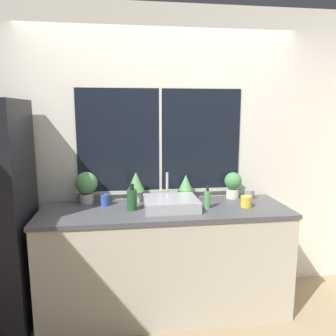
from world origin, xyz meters
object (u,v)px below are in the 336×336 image
object	(u,v)px
bottle_tall	(132,199)
mug_yellow	(246,202)
potted_plant_far_right	(233,184)
soap_bottle	(207,199)
potted_plant_center_left	(136,184)
potted_plant_far_left	(86,185)
sink	(171,203)
mug_blue	(105,200)
mug_grey	(249,194)
potted_plant_center_right	(186,186)

from	to	relation	value
bottle_tall	mug_yellow	size ratio (longest dim) A/B	2.31
potted_plant_far_right	soap_bottle	world-z (taller)	potted_plant_far_right
potted_plant_center_left	bottle_tall	bearing A→B (deg)	-99.99
potted_plant_far_left	potted_plant_far_right	distance (m)	1.36
mug_yellow	soap_bottle	bearing A→B (deg)	177.41
sink	soap_bottle	xyz separation A→B (m)	(0.31, -0.03, 0.03)
potted_plant_far_right	mug_blue	world-z (taller)	potted_plant_far_right
sink	potted_plant_center_left	size ratio (longest dim) A/B	1.65
potted_plant_center_left	mug_grey	size ratio (longest dim) A/B	2.96
potted_plant_far_right	mug_yellow	world-z (taller)	potted_plant_far_right
potted_plant_far_left	potted_plant_center_left	world-z (taller)	potted_plant_far_left
potted_plant_far_right	soap_bottle	xyz separation A→B (m)	(-0.33, -0.29, -0.06)
sink	potted_plant_center_left	bearing A→B (deg)	137.17
sink	potted_plant_center_left	world-z (taller)	potted_plant_center_left
mug_yellow	potted_plant_far_right	bearing A→B (deg)	92.73
potted_plant_far_left	soap_bottle	bearing A→B (deg)	-15.75
mug_blue	mug_yellow	bearing A→B (deg)	-10.36
potted_plant_far_left	potted_plant_center_right	world-z (taller)	potted_plant_far_left
potted_plant_center_right	potted_plant_far_right	distance (m)	0.46
soap_bottle	mug_grey	bearing A→B (deg)	27.54
sink	mug_grey	size ratio (longest dim) A/B	4.87
soap_bottle	bottle_tall	xyz separation A→B (m)	(-0.64, 0.03, 0.01)
potted_plant_far_left	potted_plant_far_right	size ratio (longest dim) A/B	1.16
soap_bottle	sink	bearing A→B (deg)	174.28
potted_plant_center_right	mug_grey	xyz separation A→B (m)	(0.61, -0.05, -0.08)
soap_bottle	mug_blue	distance (m)	0.90
mug_yellow	bottle_tall	bearing A→B (deg)	177.24
sink	mug_grey	world-z (taller)	sink
potted_plant_far_left	potted_plant_center_right	bearing A→B (deg)	0.00
potted_plant_far_right	soap_bottle	size ratio (longest dim) A/B	1.29
potted_plant_center_left	mug_yellow	xyz separation A→B (m)	(0.93, -0.31, -0.11)
sink	bottle_tall	xyz separation A→B (m)	(-0.33, 0.00, 0.05)
potted_plant_center_right	bottle_tall	xyz separation A→B (m)	(-0.51, -0.26, -0.03)
mug_grey	sink	bearing A→B (deg)	-164.65
mug_yellow	mug_grey	world-z (taller)	mug_yellow
potted_plant_far_right	mug_blue	distance (m)	1.20
bottle_tall	potted_plant_far_right	bearing A→B (deg)	15.11
potted_plant_far_right	sink	bearing A→B (deg)	-157.72
potted_plant_far_left	potted_plant_center_left	size ratio (longest dim) A/B	1.04
potted_plant_center_left	mug_grey	distance (m)	1.07
potted_plant_center_left	soap_bottle	world-z (taller)	potted_plant_center_left
potted_plant_far_right	mug_grey	size ratio (longest dim) A/B	2.66
potted_plant_far_right	mug_blue	bearing A→B (deg)	-175.89
potted_plant_center_left	mug_yellow	bearing A→B (deg)	-18.24
potted_plant_far_left	bottle_tall	xyz separation A→B (m)	(0.40, -0.26, -0.08)
soap_bottle	mug_blue	world-z (taller)	soap_bottle
potted_plant_far_left	mug_grey	distance (m)	1.52
potted_plant_far_left	bottle_tall	distance (m)	0.48
potted_plant_center_right	bottle_tall	world-z (taller)	potted_plant_center_right
potted_plant_center_left	mug_blue	size ratio (longest dim) A/B	2.85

